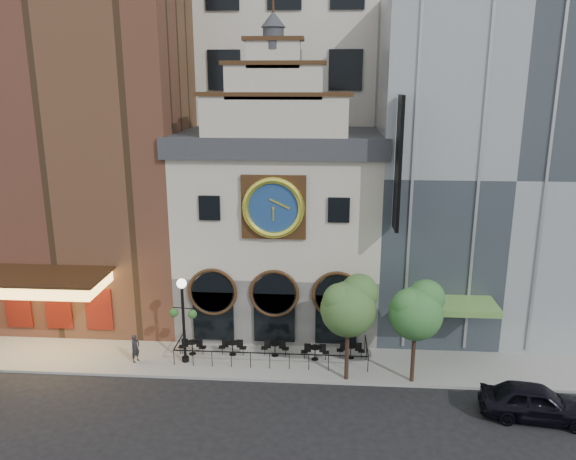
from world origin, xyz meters
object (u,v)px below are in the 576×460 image
Objects in this scene: car_right at (536,402)px; pedestrian at (135,348)px; tree_left at (349,305)px; bistro_0 at (192,347)px; tree_right at (417,309)px; bistro_3 at (315,352)px; bistro_2 at (275,348)px; bistro_1 at (233,347)px; bistro_4 at (351,350)px; lamppost at (183,311)px.

car_right is 20.70m from pedestrian.
pedestrian is 0.28× the size of tree_left.
tree_right is (12.17, -2.06, 3.54)m from bistro_0.
bistro_3 is 10.01m from pedestrian.
bistro_3 is (7.02, -0.14, 0.00)m from bistro_0.
tree_left reaches higher than bistro_2.
tree_left is at bearing -13.45° from bistro_0.
bistro_3 is 4.54m from tree_left.
bistro_1 is 15.90m from car_right.
bistro_2 is at bearing 172.74° from bistro_3.
tree_right is (7.43, -2.22, 3.54)m from bistro_2.
bistro_1 is 1.00× the size of bistro_2.
tree_right is at bearing -35.55° from bistro_4.
lamppost is 0.90× the size of tree_right.
bistro_1 and bistro_3 have the same top height.
bistro_2 is at bearing -54.59° from pedestrian.
lamppost reaches higher than pedestrian.
bistro_0 is 4.74m from bistro_2.
lamppost is (2.74, 0.21, 2.23)m from pedestrian.
car_right is at bearing -5.43° from lamppost.
bistro_3 and bistro_4 have the same top height.
tree_left is (-0.26, -2.28, 3.71)m from bistro_4.
bistro_0 is 9.75m from tree_left.
bistro_0 is at bearing 178.87° from bistro_3.
pedestrian is at bearing -174.00° from bistro_4.
bistro_3 is 7.69m from lamppost.
bistro_4 is at bearing 13.85° from lamppost.
bistro_1 is 4.72m from bistro_3.
bistro_3 is (4.71, -0.23, 0.00)m from bistro_1.
tree_right is at bearing -67.43° from pedestrian.
pedestrian is at bearing -168.34° from lamppost.
tree_right is at bearing 1.83° from lamppost.
bistro_1 is at bearing 177.18° from bistro_3.
bistro_0 is 1.00× the size of bistro_3.
car_right reaches higher than bistro_3.
car_right reaches higher than bistro_2.
bistro_2 is 1.00× the size of bistro_3.
bistro_1 is at bearing 161.26° from tree_left.
bistro_4 is at bearing -57.69° from pedestrian.
car_right is at bearing -31.02° from bistro_4.
bistro_3 is at bearing 159.49° from tree_right.
car_right is at bearing -74.23° from pedestrian.
bistro_2 is 5.65m from lamppost.
lamppost is at bearing -173.49° from bistro_4.
bistro_2 is 0.32× the size of lamppost.
bistro_4 is 12.03m from pedestrian.
bistro_1 is 1.00× the size of bistro_4.
bistro_2 is at bearing 1.84° from bistro_0.
bistro_2 is at bearing -179.61° from bistro_4.
bistro_0 is at bearing -177.68° from bistro_1.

